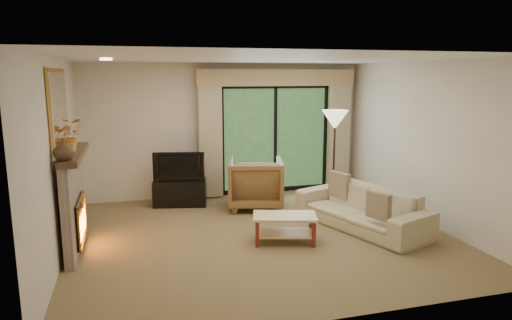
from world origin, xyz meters
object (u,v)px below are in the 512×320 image
object	(u,v)px
media_console	(180,193)
sofa	(361,208)
armchair	(255,183)
coffee_table	(285,229)

from	to	relation	value
media_console	sofa	size ratio (longest dim) A/B	0.43
armchair	sofa	bearing A→B (deg)	144.08
media_console	sofa	world-z (taller)	sofa
sofa	armchair	bearing A→B (deg)	-159.09
media_console	armchair	world-z (taller)	armchair
armchair	media_console	bearing A→B (deg)	-6.80
media_console	coffee_table	size ratio (longest dim) A/B	1.06
coffee_table	sofa	bearing A→B (deg)	27.71
armchair	coffee_table	world-z (taller)	armchair
media_console	coffee_table	distance (m)	2.62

